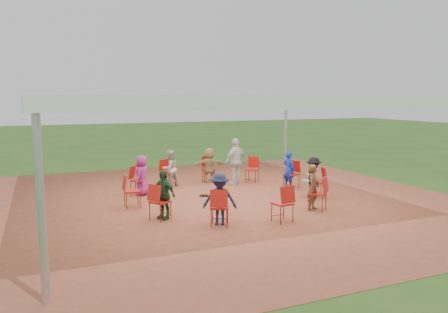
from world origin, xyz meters
name	(u,v)px	position (x,y,z in m)	size (l,w,h in m)	color
ground	(226,199)	(0.00, 0.00, 0.00)	(80.00, 80.00, 0.00)	#284C17
dirt_patch	(226,199)	(0.00, 0.00, 0.01)	(13.00, 13.00, 0.00)	brown
tent	(226,118)	(0.00, 0.00, 2.37)	(10.33, 10.33, 3.00)	#B2B2B7
chair_0	(317,183)	(2.60, -0.86, 0.45)	(0.42, 0.44, 0.90)	#AF1910
chair_1	(291,174)	(2.65, 0.68, 0.45)	(0.42, 0.44, 0.90)	#AF1910
chair_2	(252,170)	(1.86, 2.01, 0.45)	(0.42, 0.44, 0.90)	#AF1910
chair_3	(208,169)	(0.48, 2.69, 0.45)	(0.42, 0.44, 0.90)	#AF1910
chair_4	(168,173)	(-1.05, 2.52, 0.45)	(0.42, 0.44, 0.90)	#AF1910
chair_5	(138,181)	(-2.25, 1.55, 0.45)	(0.42, 0.44, 0.90)	#AF1910
chair_6	(132,191)	(-2.73, 0.09, 0.45)	(0.42, 0.44, 0.90)	#AF1910
chair_7	(160,202)	(-2.35, -1.40, 0.45)	(0.42, 0.44, 0.90)	#AF1910
chair_8	(219,207)	(-1.22, -2.45, 0.45)	(0.42, 0.44, 0.90)	#AF1910
chair_9	(282,204)	(0.30, -2.72, 0.45)	(0.42, 0.44, 0.90)	#AF1910
chair_10	(318,194)	(1.72, -2.13, 0.45)	(0.42, 0.44, 0.90)	#AF1910
person_seated_0	(313,177)	(2.48, -0.82, 0.62)	(0.79, 0.39, 1.22)	black
person_seated_1	(289,170)	(2.53, 0.65, 0.62)	(0.45, 0.29, 1.22)	#1028AF
person_seated_2	(209,165)	(0.46, 2.57, 0.62)	(1.13, 0.42, 1.22)	tan
person_seated_3	(170,168)	(-1.01, 2.41, 0.62)	(0.59, 0.34, 1.22)	#B3AC9D
person_seated_4	(142,175)	(-2.15, 1.49, 0.62)	(0.60, 0.33, 1.22)	#962077
person_seated_5	(163,194)	(-2.25, -1.34, 0.62)	(0.72, 0.37, 1.22)	#234729
person_seated_6	(220,199)	(-1.17, -2.34, 0.62)	(0.79, 0.39, 1.22)	#1B1E3D
person_seated_7	(313,187)	(1.64, -2.03, 0.62)	(0.45, 0.29, 1.22)	brown
standing_person	(236,161)	(1.18, 1.90, 0.80)	(0.93, 0.48, 1.59)	silver
cable_coil	(205,196)	(-0.46, 0.58, 0.02)	(0.30, 0.30, 0.03)	black
laptop	(308,178)	(2.33, -0.77, 0.58)	(0.35, 0.39, 0.23)	#B7B7BC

